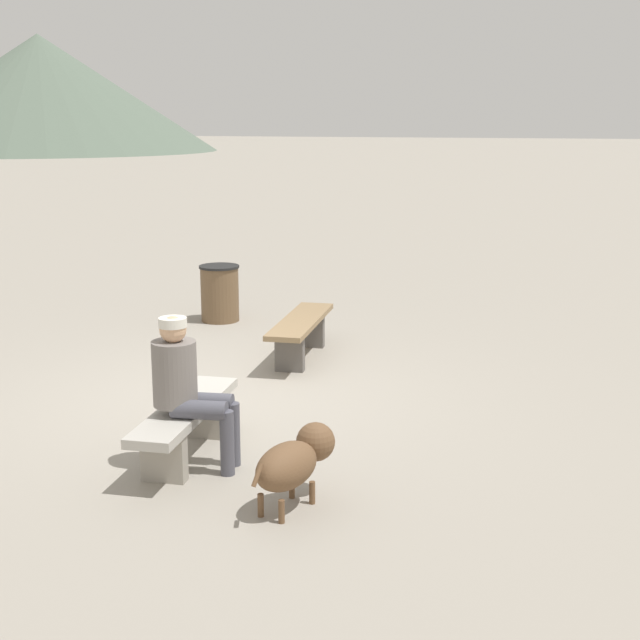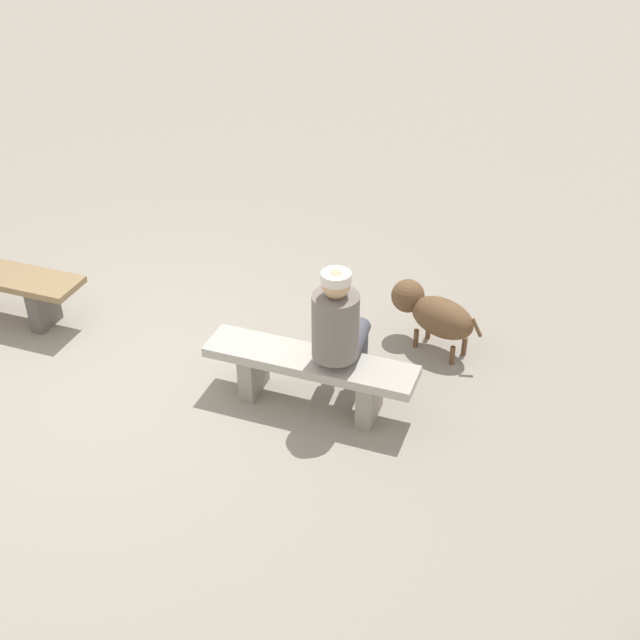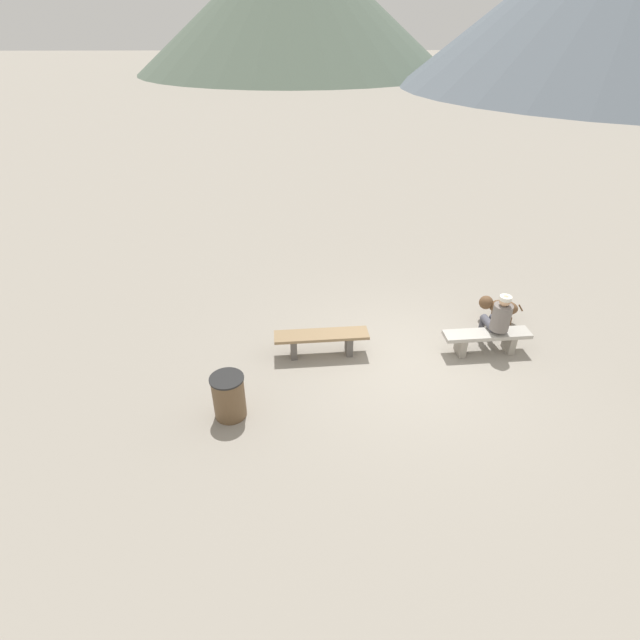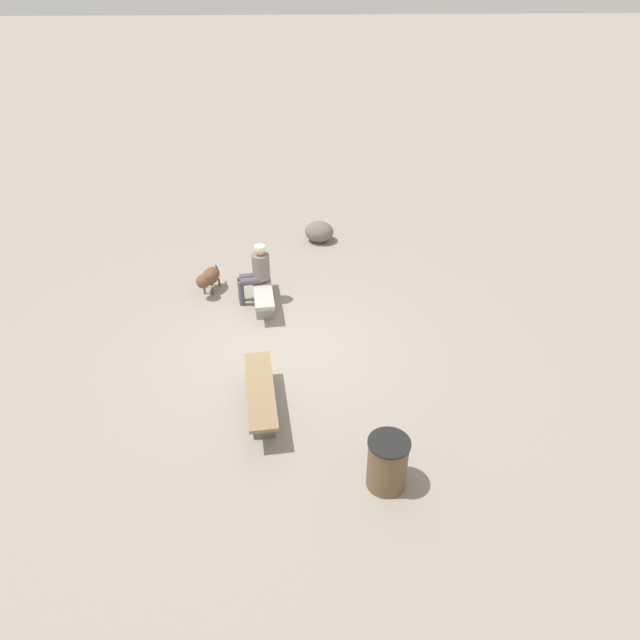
% 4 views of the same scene
% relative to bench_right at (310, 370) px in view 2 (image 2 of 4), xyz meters
% --- Properties ---
extents(ground, '(210.00, 210.00, 0.06)m').
position_rel_bench_right_xyz_m(ground, '(-1.52, -0.28, -0.34)').
color(ground, gray).
extents(bench_right, '(1.66, 0.48, 0.44)m').
position_rel_bench_right_xyz_m(bench_right, '(0.00, 0.00, 0.00)').
color(bench_right, gray).
rests_on(bench_right, ground).
extents(seated_person, '(0.40, 0.67, 1.22)m').
position_rel_bench_right_xyz_m(seated_person, '(0.19, 0.10, 0.39)').
color(seated_person, slate).
rests_on(seated_person, ground).
extents(dog, '(0.86, 0.50, 0.54)m').
position_rel_bench_right_xyz_m(dog, '(0.61, 1.12, 0.03)').
color(dog, brown).
rests_on(dog, ground).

